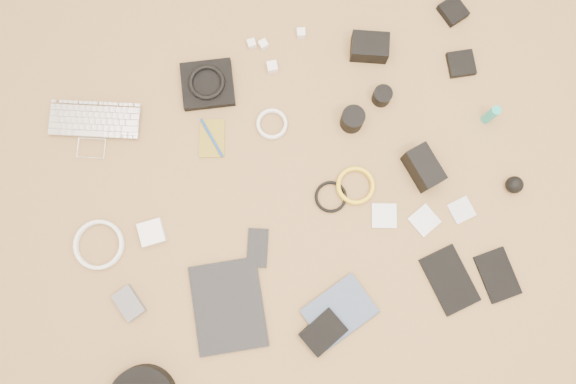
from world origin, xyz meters
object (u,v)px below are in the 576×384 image
object	(u,v)px
laptop	(94,133)
dslr_camera	(370,47)
tablet	(228,306)
paperback	(354,331)
phone	(258,248)

from	to	relation	value
laptop	dslr_camera	xyz separation A→B (m)	(0.93, 0.01, 0.02)
tablet	paperback	xyz separation A→B (m)	(0.35, -0.18, 0.00)
laptop	tablet	world-z (taller)	laptop
phone	paperback	world-z (taller)	paperback
paperback	tablet	bearing A→B (deg)	43.50
laptop	paperback	bearing A→B (deg)	-34.15
phone	laptop	bearing A→B (deg)	148.12
tablet	phone	size ratio (longest dim) A/B	2.26
laptop	paperback	xyz separation A→B (m)	(0.61, -0.83, -0.00)
tablet	phone	bearing A→B (deg)	54.58
phone	paperback	distance (m)	0.39
laptop	dslr_camera	bearing A→B (deg)	20.34
tablet	paperback	size ratio (longest dim) A/B	1.39
dslr_camera	phone	bearing A→B (deg)	-114.95
tablet	dslr_camera	bearing A→B (deg)	52.40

